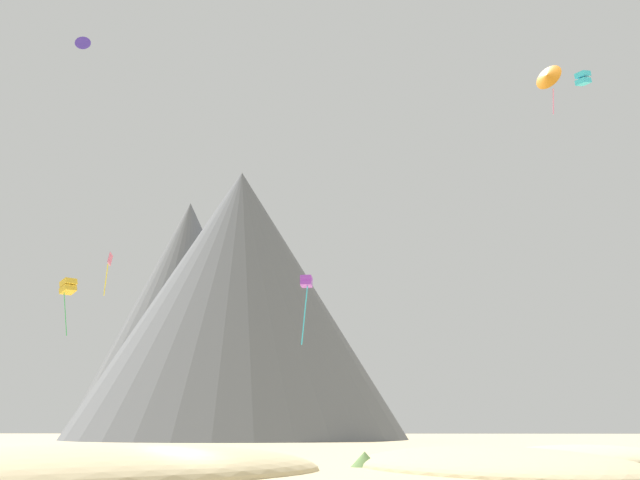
{
  "coord_description": "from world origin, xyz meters",
  "views": [
    {
      "loc": [
        7.61,
        -35.41,
        2.29
      ],
      "look_at": [
        2.98,
        48.25,
        21.21
      ],
      "focal_mm": 46.15,
      "sensor_mm": 36.0,
      "label": 1
    }
  ],
  "objects_px": {
    "kite_indigo_high": "(83,44)",
    "kite_cyan_high": "(583,78)",
    "bush_ridge_crest": "(365,459)",
    "kite_gold_mid": "(68,287)",
    "bush_near_right": "(229,466)",
    "kite_violet_low": "(306,283)",
    "kite_rainbow_mid": "(109,264)",
    "bush_far_right": "(76,467)",
    "rock_massif": "(222,306)",
    "kite_orange_high": "(548,76)"
  },
  "relations": [
    {
      "from": "kite_indigo_high",
      "to": "kite_cyan_high",
      "type": "bearing_deg",
      "value": 163.5
    },
    {
      "from": "bush_ridge_crest",
      "to": "kite_gold_mid",
      "type": "xyz_separation_m",
      "value": [
        -30.02,
        33.14,
        15.61
      ]
    },
    {
      "from": "bush_near_right",
      "to": "kite_violet_low",
      "type": "xyz_separation_m",
      "value": [
        2.16,
        18.34,
        11.55
      ]
    },
    {
      "from": "kite_gold_mid",
      "to": "kite_rainbow_mid",
      "type": "bearing_deg",
      "value": -99.48
    },
    {
      "from": "bush_far_right",
      "to": "bush_ridge_crest",
      "type": "bearing_deg",
      "value": 42.15
    },
    {
      "from": "bush_ridge_crest",
      "to": "bush_far_right",
      "type": "bearing_deg",
      "value": -137.85
    },
    {
      "from": "bush_far_right",
      "to": "kite_gold_mid",
      "type": "distance_m",
      "value": 50.25
    },
    {
      "from": "bush_near_right",
      "to": "kite_violet_low",
      "type": "distance_m",
      "value": 21.78
    },
    {
      "from": "bush_near_right",
      "to": "kite_gold_mid",
      "type": "bearing_deg",
      "value": 119.39
    },
    {
      "from": "bush_far_right",
      "to": "kite_gold_mid",
      "type": "xyz_separation_m",
      "value": [
        -17.48,
        44.49,
        15.51
      ]
    },
    {
      "from": "kite_violet_low",
      "to": "kite_gold_mid",
      "type": "xyz_separation_m",
      "value": [
        -26.03,
        24.04,
        4.0
      ]
    },
    {
      "from": "bush_near_right",
      "to": "rock_massif",
      "type": "relative_size",
      "value": 0.02
    },
    {
      "from": "bush_near_right",
      "to": "bush_ridge_crest",
      "type": "xyz_separation_m",
      "value": [
        6.15,
        9.23,
        -0.06
      ]
    },
    {
      "from": "bush_near_right",
      "to": "kite_violet_low",
      "type": "relative_size",
      "value": 0.27
    },
    {
      "from": "kite_violet_low",
      "to": "kite_gold_mid",
      "type": "bearing_deg",
      "value": -37.04
    },
    {
      "from": "bush_far_right",
      "to": "kite_violet_low",
      "type": "relative_size",
      "value": 0.29
    },
    {
      "from": "bush_far_right",
      "to": "kite_orange_high",
      "type": "relative_size",
      "value": 0.36
    },
    {
      "from": "kite_gold_mid",
      "to": "kite_orange_high",
      "type": "height_order",
      "value": "kite_orange_high"
    },
    {
      "from": "bush_near_right",
      "to": "kite_orange_high",
      "type": "xyz_separation_m",
      "value": [
        19.69,
        17.59,
        26.46
      ]
    },
    {
      "from": "kite_orange_high",
      "to": "kite_gold_mid",
      "type": "bearing_deg",
      "value": -165.52
    },
    {
      "from": "kite_violet_low",
      "to": "kite_indigo_high",
      "type": "height_order",
      "value": "kite_indigo_high"
    },
    {
      "from": "bush_ridge_crest",
      "to": "kite_gold_mid",
      "type": "height_order",
      "value": "kite_gold_mid"
    },
    {
      "from": "bush_far_right",
      "to": "kite_rainbow_mid",
      "type": "height_order",
      "value": "kite_rainbow_mid"
    },
    {
      "from": "rock_massif",
      "to": "kite_indigo_high",
      "type": "distance_m",
      "value": 70.28
    },
    {
      "from": "kite_cyan_high",
      "to": "kite_rainbow_mid",
      "type": "distance_m",
      "value": 45.87
    },
    {
      "from": "bush_ridge_crest",
      "to": "kite_violet_low",
      "type": "relative_size",
      "value": 0.33
    },
    {
      "from": "bush_ridge_crest",
      "to": "kite_gold_mid",
      "type": "distance_m",
      "value": 47.36
    },
    {
      "from": "kite_violet_low",
      "to": "kite_gold_mid",
      "type": "distance_m",
      "value": 35.66
    },
    {
      "from": "bush_ridge_crest",
      "to": "kite_cyan_high",
      "type": "xyz_separation_m",
      "value": [
        19.78,
        21.58,
        32.06
      ]
    },
    {
      "from": "bush_near_right",
      "to": "kite_violet_low",
      "type": "bearing_deg",
      "value": 83.27
    },
    {
      "from": "kite_gold_mid",
      "to": "kite_cyan_high",
      "type": "bearing_deg",
      "value": -61.42
    },
    {
      "from": "bush_far_right",
      "to": "kite_orange_high",
      "type": "bearing_deg",
      "value": 37.08
    },
    {
      "from": "bush_far_right",
      "to": "kite_orange_high",
      "type": "xyz_separation_m",
      "value": [
        26.08,
        19.71,
        26.41
      ]
    },
    {
      "from": "kite_indigo_high",
      "to": "kite_rainbow_mid",
      "type": "distance_m",
      "value": 22.02
    },
    {
      "from": "bush_far_right",
      "to": "kite_violet_low",
      "type": "xyz_separation_m",
      "value": [
        8.55,
        20.45,
        11.51
      ]
    },
    {
      "from": "bush_far_right",
      "to": "kite_rainbow_mid",
      "type": "xyz_separation_m",
      "value": [
        -10.65,
        36.02,
        16.18
      ]
    },
    {
      "from": "kite_rainbow_mid",
      "to": "bush_near_right",
      "type": "bearing_deg",
      "value": -112.65
    },
    {
      "from": "kite_indigo_high",
      "to": "kite_orange_high",
      "type": "bearing_deg",
      "value": 145.32
    },
    {
      "from": "kite_indigo_high",
      "to": "kite_rainbow_mid",
      "type": "height_order",
      "value": "kite_indigo_high"
    },
    {
      "from": "bush_far_right",
      "to": "kite_rainbow_mid",
      "type": "bearing_deg",
      "value": 106.47
    },
    {
      "from": "bush_far_right",
      "to": "bush_ridge_crest",
      "type": "relative_size",
      "value": 0.87
    },
    {
      "from": "bush_near_right",
      "to": "kite_cyan_high",
      "type": "bearing_deg",
      "value": 49.92
    },
    {
      "from": "kite_orange_high",
      "to": "kite_cyan_high",
      "type": "relative_size",
      "value": 2.65
    },
    {
      "from": "bush_near_right",
      "to": "kite_cyan_high",
      "type": "distance_m",
      "value": 51.44
    },
    {
      "from": "bush_ridge_crest",
      "to": "kite_indigo_high",
      "type": "bearing_deg",
      "value": 137.88
    },
    {
      "from": "bush_far_right",
      "to": "bush_near_right",
      "type": "relative_size",
      "value": 1.06
    },
    {
      "from": "rock_massif",
      "to": "kite_cyan_high",
      "type": "relative_size",
      "value": 46.48
    },
    {
      "from": "bush_near_right",
      "to": "kite_orange_high",
      "type": "relative_size",
      "value": 0.33
    },
    {
      "from": "kite_violet_low",
      "to": "kite_orange_high",
      "type": "relative_size",
      "value": 1.24
    },
    {
      "from": "kite_rainbow_mid",
      "to": "bush_far_right",
      "type": "bearing_deg",
      "value": -122.85
    }
  ]
}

